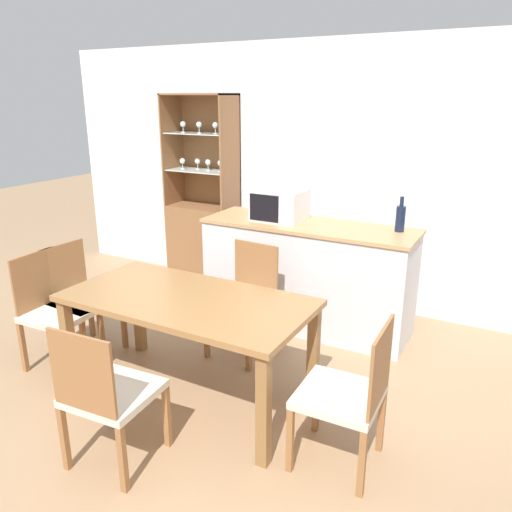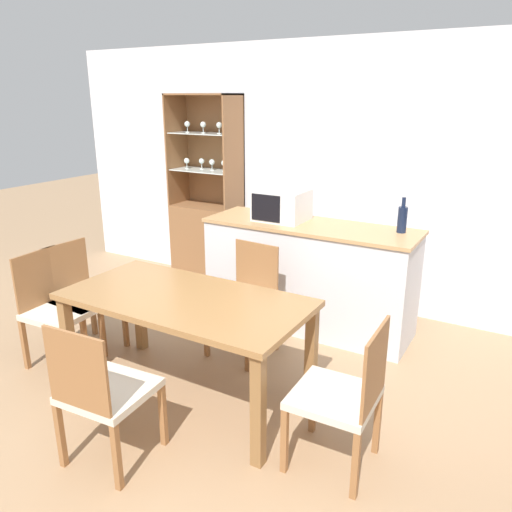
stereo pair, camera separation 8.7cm
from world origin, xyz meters
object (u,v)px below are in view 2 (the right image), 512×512
dining_chair_head_far (245,300)px  microwave (282,205)px  dining_table (186,310)px  dining_chair_side_left_far (82,298)px  dining_chair_side_left_near (56,309)px  dining_chair_head_near (103,392)px  wine_bottle (402,219)px  display_cabinet (208,230)px  dining_chair_side_right_near (343,396)px

dining_chair_head_far → microwave: (-0.06, 0.73, 0.65)m
dining_table → dining_chair_side_left_far: bearing=173.8°
dining_table → dining_chair_head_far: dining_chair_head_far is taller
dining_chair_side_left_far → dining_chair_side_left_near: bearing=3.4°
dining_chair_head_near → dining_chair_side_left_far: 1.48m
dining_chair_head_far → wine_bottle: wine_bottle is taller
display_cabinet → dining_chair_side_left_near: display_cabinet is taller
display_cabinet → wine_bottle: size_ratio=7.04×
dining_table → dining_chair_head_near: dining_chair_head_near is taller
dining_chair_head_near → dining_table: bearing=86.2°
dining_table → dining_chair_head_near: 0.79m
microwave → wine_bottle: size_ratio=1.52×
dining_chair_side_right_near → dining_chair_head_far: same height
dining_chair_head_near → dining_chair_side_left_far: bearing=138.9°
display_cabinet → dining_chair_side_left_far: (0.06, -1.85, -0.14)m
dining_chair_head_near → dining_chair_side_left_near: size_ratio=1.00×
dining_table → wine_bottle: bearing=58.0°
dining_table → display_cabinet: bearing=121.9°
dining_chair_side_left_near → display_cabinet: bearing=178.1°
display_cabinet → dining_chair_side_right_near: (2.41, -2.10, -0.14)m
dining_chair_side_left_near → microwave: microwave is taller
display_cabinet → dining_table: bearing=-58.1°
wine_bottle → display_cabinet: bearing=170.3°
dining_table → dining_chair_side_left_near: 1.20m
microwave → dining_table: bearing=-88.0°
display_cabinet → dining_chair_side_right_near: 3.20m
dining_chair_head_far → wine_bottle: size_ratio=3.07×
dining_chair_side_right_near → dining_chair_head_near: same height
display_cabinet → wine_bottle: bearing=-9.7°
display_cabinet → dining_chair_head_near: display_cabinet is taller
microwave → dining_chair_head_near: bearing=-88.6°
dining_chair_head_near → wine_bottle: size_ratio=3.07×
display_cabinet → dining_chair_head_far: size_ratio=2.30×
microwave → wine_bottle: bearing=5.9°
dining_chair_head_near → microwave: bearing=87.4°
display_cabinet → dining_chair_side_left_far: display_cabinet is taller
dining_chair_head_near → dining_chair_side_left_near: 1.34m
dining_table → wine_bottle: 1.93m
dining_chair_head_near → dining_chair_side_left_near: (-1.18, 0.63, 0.00)m
dining_chair_side_right_near → dining_table: bearing=82.5°
dining_chair_head_far → wine_bottle: bearing=-135.7°
display_cabinet → dining_chair_side_left_far: bearing=-88.3°
display_cabinet → dining_chair_head_near: bearing=-65.8°
dining_chair_side_left_near → dining_chair_head_far: bearing=123.7°
display_cabinet → dining_chair_head_far: bearing=-44.6°
wine_bottle → dining_chair_side_left_near: bearing=-141.5°
dining_table → dining_chair_side_left_far: 1.20m
dining_chair_side_left_far → wine_bottle: size_ratio=3.07×
dining_chair_side_left_far → microwave: microwave is taller
wine_bottle → microwave: bearing=-174.1°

